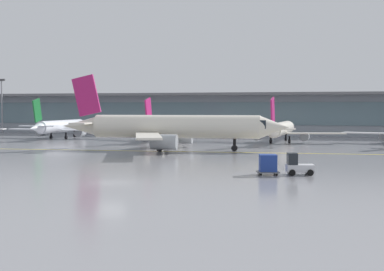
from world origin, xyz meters
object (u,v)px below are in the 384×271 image
gate_airplane_1 (61,127)px  gate_airplane_3 (281,129)px  cargo_dolly_lead (268,164)px  gate_airplane_2 (166,128)px  apron_light_mast_0 (2,103)px  baggage_tug (298,166)px  taxiing_regional_jet (173,127)px

gate_airplane_1 → gate_airplane_3: same height
gate_airplane_3 → cargo_dolly_lead: bearing=-173.3°
gate_airplane_2 → cargo_dolly_lead: gate_airplane_2 is taller
gate_airplane_1 → apron_light_mast_0: (-24.03, 15.93, 4.84)m
gate_airplane_1 → baggage_tug: 69.62m
baggage_tug → cargo_dolly_lead: 2.84m
cargo_dolly_lead → taxiing_regional_jet: bearing=109.9°
cargo_dolly_lead → apron_light_mast_0: apron_light_mast_0 is taller
gate_airplane_3 → baggage_tug: (5.53, -45.81, -1.54)m
taxiing_regional_jet → baggage_tug: 31.85m
baggage_tug → apron_light_mast_0: (-74.25, 64.12, 6.38)m
gate_airplane_2 → apron_light_mast_0: bearing=71.1°
gate_airplane_2 → cargo_dolly_lead: bearing=-151.1°
cargo_dolly_lead → gate_airplane_3: bearing=80.0°
gate_airplane_2 → cargo_dolly_lead: (24.60, -47.33, -1.38)m
gate_airplane_1 → gate_airplane_2: same height
gate_airplane_1 → baggage_tug: bearing=-135.4°
gate_airplane_3 → apron_light_mast_0: 71.28m
gate_airplane_2 → taxiing_regional_jet: (7.77, -21.69, 1.00)m
cargo_dolly_lead → gate_airplane_2: bearing=104.1°
gate_airplane_1 → gate_airplane_2: size_ratio=1.00×
gate_airplane_3 → cargo_dolly_lead: gate_airplane_3 is taller
taxiing_regional_jet → apron_light_mast_0: size_ratio=2.62×
cargo_dolly_lead → apron_light_mast_0: 96.68m
taxiing_regional_jet → gate_airplane_2: bearing=105.7°
taxiing_regional_jet → gate_airplane_3: bearing=51.9°
taxiing_regional_jet → cargo_dolly_lead: 30.77m
gate_airplane_1 → gate_airplane_3: bearing=-94.6°
taxiing_regional_jet → baggage_tug: taxiing_regional_jet is taller
gate_airplane_2 → taxiing_regional_jet: 23.06m
gate_airplane_2 → gate_airplane_1: bearing=87.7°
gate_airplane_1 → baggage_tug: (50.22, -48.19, -1.54)m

